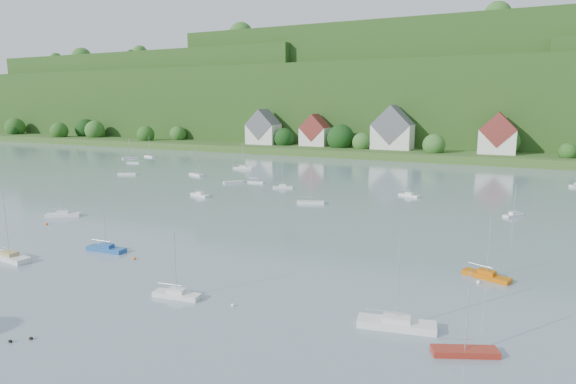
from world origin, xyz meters
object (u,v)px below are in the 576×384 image
at_px(near_sailboat_1, 106,248).
at_px(near_sailboat_2, 10,257).
at_px(near_sailboat_3, 177,294).
at_px(near_sailboat_5, 487,275).
at_px(near_sailboat_4, 396,323).
at_px(near_sailboat_6, 63,214).
at_px(near_sailboat_7, 465,351).

relative_size(near_sailboat_1, near_sailboat_2, 0.86).
relative_size(near_sailboat_1, near_sailboat_3, 1.12).
bearing_deg(near_sailboat_5, near_sailboat_4, -89.12).
bearing_deg(near_sailboat_1, near_sailboat_6, 149.19).
height_order(near_sailboat_1, near_sailboat_3, near_sailboat_1).
distance_m(near_sailboat_3, near_sailboat_5, 37.80).
height_order(near_sailboat_1, near_sailboat_4, near_sailboat_4).
xyz_separation_m(near_sailboat_4, near_sailboat_7, (6.53, -2.46, -0.16)).
relative_size(near_sailboat_2, near_sailboat_4, 0.96).
distance_m(near_sailboat_5, near_sailboat_6, 76.04).
distance_m(near_sailboat_3, near_sailboat_7, 30.60).
bearing_deg(near_sailboat_1, near_sailboat_7, -12.82).
xyz_separation_m(near_sailboat_5, near_sailboat_7, (-0.43, -20.88, -0.09)).
xyz_separation_m(near_sailboat_2, near_sailboat_6, (-15.51, 21.70, -0.04)).
bearing_deg(near_sailboat_6, near_sailboat_5, -32.74).
height_order(near_sailboat_2, near_sailboat_6, near_sailboat_2).
height_order(near_sailboat_1, near_sailboat_2, near_sailboat_2).
distance_m(near_sailboat_1, near_sailboat_4, 44.96).
relative_size(near_sailboat_3, near_sailboat_7, 0.98).
bearing_deg(near_sailboat_5, near_sailboat_1, -145.09).
height_order(near_sailboat_1, near_sailboat_7, near_sailboat_1).
bearing_deg(near_sailboat_1, near_sailboat_5, 10.16).
bearing_deg(near_sailboat_5, near_sailboat_6, -158.91).
bearing_deg(near_sailboat_7, near_sailboat_4, 136.37).
distance_m(near_sailboat_3, near_sailboat_4, 24.27).
bearing_deg(near_sailboat_6, near_sailboat_3, -58.54).
bearing_deg(near_sailboat_1, near_sailboat_4, -11.13).
xyz_separation_m(near_sailboat_3, near_sailboat_5, (31.03, 21.58, 0.01)).
bearing_deg(near_sailboat_4, near_sailboat_2, 172.40).
bearing_deg(near_sailboat_6, near_sailboat_4, -47.68).
relative_size(near_sailboat_2, near_sailboat_6, 1.14).
bearing_deg(near_sailboat_7, near_sailboat_2, 157.16).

